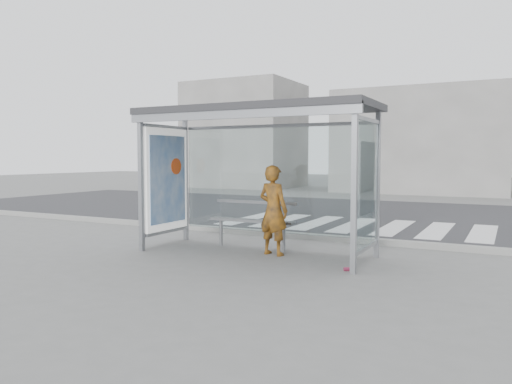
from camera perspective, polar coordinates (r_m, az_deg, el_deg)
ground at (r=9.00m, az=-0.09°, el=-7.09°), size 80.00×80.00×0.00m
road at (r=15.49m, az=11.94°, el=-2.49°), size 30.00×10.00×0.01m
curb at (r=10.74m, az=4.73°, el=-4.97°), size 30.00×0.18×0.12m
crosswalk at (r=12.84m, az=13.28°, el=-3.85°), size 7.55×3.00×0.00m
bus_shelter at (r=9.07m, az=-2.00°, el=5.59°), size 4.25×1.65×2.62m
building_left at (r=29.45m, az=-1.24°, el=6.47°), size 6.00×5.00×6.00m
building_center at (r=26.17m, az=18.46°, el=5.48°), size 8.00×5.00×5.00m
person at (r=8.81m, az=1.98°, el=-2.10°), size 0.65×0.49×1.59m
bench at (r=9.51m, az=-0.46°, el=-3.25°), size 1.73×0.32×0.89m
soda_can at (r=7.81m, az=10.38°, el=-8.66°), size 0.12×0.11×0.06m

